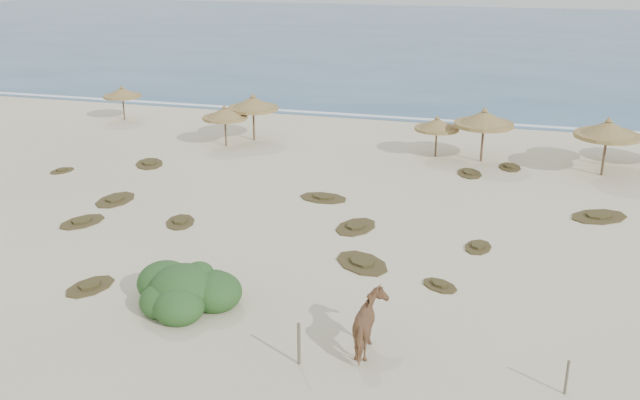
% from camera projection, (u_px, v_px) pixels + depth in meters
% --- Properties ---
extents(ground, '(160.00, 160.00, 0.00)m').
position_uv_depth(ground, '(274.00, 272.00, 26.38)').
color(ground, beige).
rests_on(ground, ground).
extents(ocean, '(200.00, 100.00, 0.01)m').
position_uv_depth(ocean, '(460.00, 37.00, 94.35)').
color(ocean, navy).
rests_on(ocean, ground).
extents(foam_line, '(70.00, 0.60, 0.01)m').
position_uv_depth(foam_line, '(396.00, 118.00, 49.94)').
color(foam_line, white).
rests_on(foam_line, ground).
extents(palapa_0, '(2.69, 2.69, 2.41)m').
position_uv_depth(palapa_0, '(122.00, 93.00, 48.76)').
color(palapa_0, brown).
rests_on(palapa_0, ground).
extents(palapa_1, '(3.07, 3.07, 2.52)m').
position_uv_depth(palapa_1, '(225.00, 114.00, 42.32)').
color(palapa_1, brown).
rests_on(palapa_1, ground).
extents(palapa_2, '(4.03, 4.03, 2.92)m').
position_uv_depth(palapa_2, '(253.00, 104.00, 43.50)').
color(palapa_2, brown).
rests_on(palapa_2, ground).
extents(palapa_3, '(3.30, 3.30, 2.39)m').
position_uv_depth(palapa_3, '(437.00, 125.00, 40.16)').
color(palapa_3, brown).
rests_on(palapa_3, ground).
extents(palapa_4, '(3.46, 3.46, 3.09)m').
position_uv_depth(palapa_4, '(484.00, 119.00, 39.08)').
color(palapa_4, brown).
rests_on(palapa_4, ground).
extents(palapa_5, '(4.37, 4.37, 3.13)m').
position_uv_depth(palapa_5, '(608.00, 130.00, 36.66)').
color(palapa_5, brown).
rests_on(palapa_5, ground).
extents(palapa_6, '(2.84, 2.84, 2.66)m').
position_uv_depth(palapa_6, '(608.00, 128.00, 38.54)').
color(palapa_6, brown).
rests_on(palapa_6, ground).
extents(horse, '(1.17, 2.18, 1.77)m').
position_uv_depth(horse, '(370.00, 325.00, 20.91)').
color(horse, '#946543').
rests_on(horse, ground).
extents(fence_post_near, '(0.11, 0.11, 1.32)m').
position_uv_depth(fence_post_near, '(299.00, 344.00, 20.36)').
color(fence_post_near, '#615848').
rests_on(fence_post_near, ground).
extents(fence_post_far, '(0.08, 0.08, 1.03)m').
position_uv_depth(fence_post_far, '(567.00, 377.00, 19.03)').
color(fence_post_far, '#615848').
rests_on(fence_post_far, ground).
extents(bush, '(3.75, 3.30, 1.68)m').
position_uv_depth(bush, '(185.00, 291.00, 23.72)').
color(bush, '#345C27').
rests_on(bush, ground).
extents(scrub_0, '(2.06, 2.49, 0.16)m').
position_uv_depth(scrub_0, '(82.00, 222.00, 31.04)').
color(scrub_0, '#4C4121').
rests_on(scrub_0, ground).
extents(scrub_1, '(1.63, 2.44, 0.16)m').
position_uv_depth(scrub_1, '(115.00, 200.00, 33.73)').
color(scrub_1, '#4C4121').
rests_on(scrub_1, ground).
extents(scrub_2, '(1.78, 2.19, 0.16)m').
position_uv_depth(scrub_2, '(180.00, 222.00, 31.02)').
color(scrub_2, '#4C4121').
rests_on(scrub_2, ground).
extents(scrub_3, '(2.08, 2.64, 0.16)m').
position_uv_depth(scrub_3, '(356.00, 227.00, 30.48)').
color(scrub_3, '#4C4121').
rests_on(scrub_3, ground).
extents(scrub_4, '(1.25, 1.72, 0.16)m').
position_uv_depth(scrub_4, '(478.00, 247.00, 28.44)').
color(scrub_4, '#4C4121').
rests_on(scrub_4, ground).
extents(scrub_5, '(3.23, 3.00, 0.16)m').
position_uv_depth(scrub_5, '(599.00, 216.00, 31.64)').
color(scrub_5, '#4C4121').
rests_on(scrub_5, ground).
extents(scrub_6, '(2.39, 2.72, 0.16)m').
position_uv_depth(scrub_6, '(149.00, 163.00, 39.30)').
color(scrub_6, '#4C4121').
rests_on(scrub_6, ground).
extents(scrub_7, '(1.69, 2.19, 0.16)m').
position_uv_depth(scrub_7, '(469.00, 173.00, 37.62)').
color(scrub_7, '#4C4121').
rests_on(scrub_7, ground).
extents(scrub_8, '(1.32, 1.61, 0.16)m').
position_uv_depth(scrub_8, '(62.00, 170.00, 38.08)').
color(scrub_8, '#4C4121').
rests_on(scrub_8, ground).
extents(scrub_9, '(2.95, 2.92, 0.16)m').
position_uv_depth(scrub_9, '(362.00, 263.00, 27.01)').
color(scrub_9, '#4C4121').
rests_on(scrub_9, ground).
extents(scrub_10, '(1.40, 1.93, 0.16)m').
position_uv_depth(scrub_10, '(510.00, 167.00, 38.68)').
color(scrub_10, '#4C4121').
rests_on(scrub_10, ground).
extents(scrub_11, '(1.77, 2.23, 0.16)m').
position_uv_depth(scrub_11, '(90.00, 286.00, 25.15)').
color(scrub_11, '#4C4121').
rests_on(scrub_11, ground).
extents(scrub_12, '(1.70, 1.60, 0.16)m').
position_uv_depth(scrub_12, '(440.00, 285.00, 25.23)').
color(scrub_12, '#4C4121').
rests_on(scrub_12, ground).
extents(scrub_13, '(2.48, 1.76, 0.16)m').
position_uv_depth(scrub_13, '(323.00, 198.00, 33.99)').
color(scrub_13, '#4C4121').
rests_on(scrub_13, ground).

